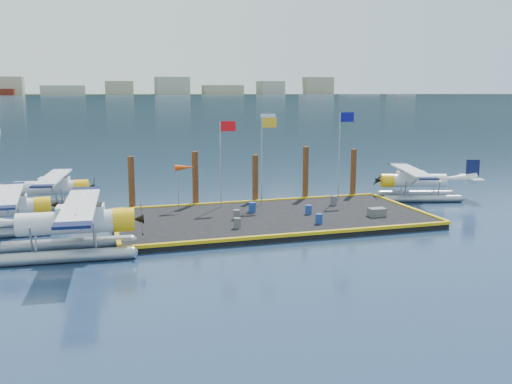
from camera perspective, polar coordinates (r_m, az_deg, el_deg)
ground at (r=37.43m, az=1.57°, el=-3.00°), size 4000.00×4000.00×0.00m
dock at (r=37.38m, az=1.57°, el=-2.70°), size 20.00×10.00×0.40m
dock_bumpers at (r=37.32m, az=1.57°, el=-2.26°), size 20.25×10.25×0.18m
far_backdrop at (r=1789.84m, az=-8.79°, el=10.17°), size 3050.00×2050.00×810.00m
seaplane_a at (r=31.03m, az=-17.85°, el=-3.24°), size 9.41×10.38×3.68m
seaplane_b at (r=37.26m, az=-24.04°, el=-1.74°), size 8.24×9.08×3.23m
seaplane_c at (r=43.70m, az=-19.95°, el=0.18°), size 8.26×9.09×3.22m
seaplane_d at (r=46.29m, az=15.64°, el=0.93°), size 8.27×8.91×3.17m
drum_0 at (r=36.28m, az=-1.95°, el=-2.27°), size 0.44×0.44×0.62m
drum_1 at (r=35.35m, az=6.31°, el=-2.67°), size 0.44×0.44×0.62m
drum_2 at (r=37.98m, az=5.27°, el=-1.76°), size 0.42×0.42×0.60m
drum_3 at (r=34.03m, az=-1.89°, el=-3.12°), size 0.44×0.44×0.62m
drum_4 at (r=41.11m, az=7.76°, el=-0.84°), size 0.47×0.47×0.67m
drum_5 at (r=38.33m, az=-0.38°, el=-1.55°), size 0.48×0.48×0.68m
crate at (r=37.98m, az=11.98°, el=-1.99°), size 1.07×0.71×0.54m
flagpole_red at (r=39.68m, az=-3.29°, el=4.19°), size 1.14×0.08×6.00m
flagpole_yellow at (r=40.47m, az=0.85°, el=4.49°), size 1.14×0.08×6.20m
flagpole_blue at (r=42.64m, az=8.58°, el=4.91°), size 1.14×0.08×6.50m
windsock at (r=39.28m, az=-7.15°, el=2.35°), size 1.40×0.44×3.12m
piling_0 at (r=40.63m, az=-12.33°, el=0.70°), size 0.44×0.44×4.00m
piling_1 at (r=41.19m, az=-6.08°, el=1.15°), size 0.44×0.44×4.20m
piling_2 at (r=42.26m, az=-0.07°, el=1.17°), size 0.44×0.44×3.80m
piling_3 at (r=43.53m, az=4.98°, el=1.73°), size 0.44×0.44×4.30m
piling_4 at (r=45.17m, az=9.70°, el=1.74°), size 0.44×0.44×4.00m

